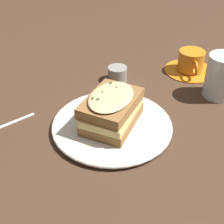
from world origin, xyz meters
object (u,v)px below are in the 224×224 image
object	(u,v)px
dinner_plate	(112,125)
water_glass	(222,76)
condiment_pot	(117,74)
sandwich	(112,110)
teacup_with_saucer	(191,63)

from	to	relation	value
dinner_plate	water_glass	bearing A→B (deg)	58.89
dinner_plate	condiment_pot	bearing A→B (deg)	118.58
sandwich	condiment_pot	distance (m)	0.21
sandwich	condiment_pot	xyz separation A→B (m)	(-0.10, 0.18, -0.03)
sandwich	water_glass	xyz separation A→B (m)	(0.16, 0.26, 0.01)
dinner_plate	water_glass	size ratio (longest dim) A/B	2.42
dinner_plate	sandwich	distance (m)	0.04
sandwich	teacup_with_saucer	bearing A→B (deg)	81.52
sandwich	dinner_plate	bearing A→B (deg)	-27.63
dinner_plate	sandwich	size ratio (longest dim) A/B	1.72
teacup_with_saucer	water_glass	distance (m)	0.14
teacup_with_saucer	condiment_pot	size ratio (longest dim) A/B	2.74
dinner_plate	teacup_with_saucer	world-z (taller)	teacup_with_saucer
sandwich	water_glass	world-z (taller)	water_glass
water_glass	sandwich	bearing A→B (deg)	-121.43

